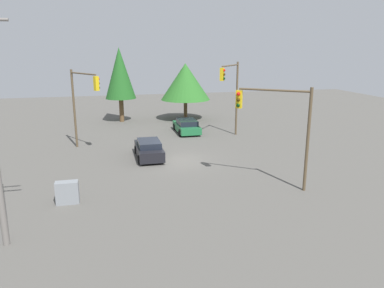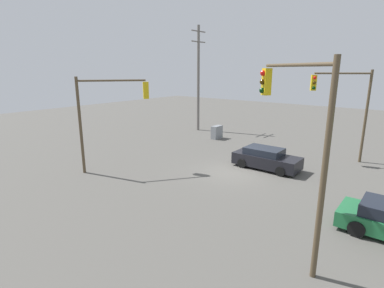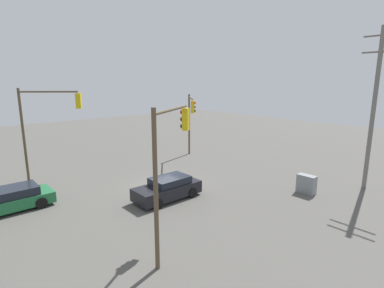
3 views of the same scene
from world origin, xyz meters
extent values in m
plane|color=#54514C|center=(0.00, 0.00, 0.00)|extent=(80.00, 80.00, 0.00)
cube|color=black|center=(1.90, -1.23, 0.55)|extent=(1.79, 4.29, 0.76)
cube|color=black|center=(1.90, -1.02, 1.16)|extent=(1.58, 2.36, 0.45)
cylinder|color=black|center=(2.75, -2.56, 0.31)|extent=(0.22, 0.62, 0.62)
cylinder|color=black|center=(1.05, -2.56, 0.31)|extent=(0.22, 0.62, 0.62)
cylinder|color=black|center=(2.75, 0.10, 0.31)|extent=(0.22, 0.62, 0.62)
cylinder|color=black|center=(1.05, 0.10, 0.31)|extent=(0.22, 0.62, 0.62)
cube|color=#1E6638|center=(-2.72, -8.97, 0.50)|extent=(1.94, 4.42, 0.64)
cube|color=black|center=(-2.72, -8.75, 1.06)|extent=(1.71, 2.43, 0.48)
cylinder|color=black|center=(-1.80, -10.34, 0.33)|extent=(0.22, 0.65, 0.65)
cylinder|color=black|center=(-3.64, -10.34, 0.33)|extent=(0.22, 0.65, 0.65)
cylinder|color=black|center=(-1.80, -7.60, 0.33)|extent=(0.22, 0.65, 0.65)
cylinder|color=black|center=(-3.64, -7.60, 0.33)|extent=(0.22, 0.65, 0.65)
cylinder|color=brown|center=(7.37, -5.80, 3.19)|extent=(0.18, 0.18, 6.37)
cylinder|color=brown|center=(6.41, -4.25, 6.12)|extent=(2.02, 3.17, 0.12)
cube|color=gold|center=(5.45, -2.69, 5.50)|extent=(0.42, 0.44, 1.05)
sphere|color=red|center=(5.30, -2.78, 5.83)|extent=(0.22, 0.22, 0.22)
sphere|color=#392605|center=(5.30, -2.78, 5.50)|extent=(0.22, 0.22, 0.22)
sphere|color=black|center=(5.30, -2.78, 5.16)|extent=(0.22, 0.22, 0.22)
cylinder|color=brown|center=(-6.06, 7.48, 2.99)|extent=(0.18, 0.18, 5.97)
cylinder|color=brown|center=(-4.43, 6.25, 5.72)|extent=(3.33, 2.54, 0.12)
cube|color=gold|center=(-2.80, 5.03, 5.10)|extent=(0.44, 0.43, 1.05)
sphere|color=red|center=(-2.69, 5.17, 5.44)|extent=(0.22, 0.22, 0.22)
sphere|color=#392605|center=(-2.69, 5.17, 5.10)|extent=(0.22, 0.22, 0.22)
sphere|color=black|center=(-2.69, 5.17, 4.76)|extent=(0.22, 0.22, 0.22)
cylinder|color=brown|center=(-7.09, -7.01, 3.39)|extent=(0.18, 0.18, 6.79)
cylinder|color=brown|center=(-5.84, -5.45, 6.54)|extent=(2.58, 3.19, 0.12)
cube|color=gold|center=(-4.60, -3.90, 5.91)|extent=(0.43, 0.44, 1.05)
sphere|color=red|center=(-4.73, -3.79, 6.25)|extent=(0.22, 0.22, 0.22)
sphere|color=#392605|center=(-4.73, -3.79, 5.91)|extent=(0.22, 0.22, 0.22)
sphere|color=black|center=(-4.73, -3.79, 5.58)|extent=(0.22, 0.22, 0.22)
cube|color=gray|center=(7.17, 6.25, 0.61)|extent=(1.18, 0.57, 1.22)
cylinder|color=#4C3823|center=(-4.07, -15.55, 1.15)|extent=(0.41, 0.41, 2.31)
cone|color=#286623|center=(-4.07, -15.55, 4.33)|extent=(5.52, 5.52, 4.04)
cylinder|color=brown|center=(3.11, -16.05, 1.30)|extent=(0.49, 0.49, 2.59)
cone|color=#1E561E|center=(3.11, -16.05, 5.33)|extent=(3.31, 3.31, 5.48)
camera|label=1|loc=(5.01, 25.83, 8.10)|focal=35.00mm
camera|label=2|loc=(-15.92, -9.12, 6.41)|focal=28.00mm
camera|label=3|loc=(16.21, -11.79, 7.31)|focal=28.00mm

